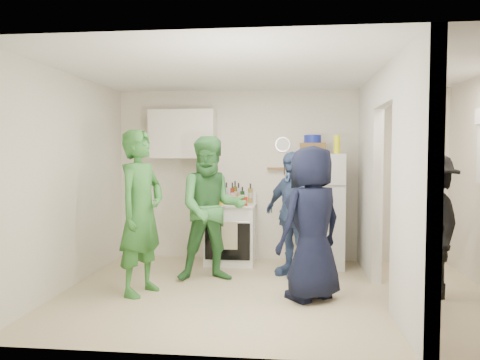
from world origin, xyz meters
name	(u,v)px	position (x,y,z in m)	size (l,w,h in m)	color
floor	(275,293)	(0.00, 0.00, 0.00)	(4.80, 4.80, 0.00)	tan
wall_back	(279,175)	(0.00, 1.70, 1.25)	(4.80, 4.80, 0.00)	silver
wall_front	(269,196)	(0.00, -1.70, 1.25)	(4.80, 4.80, 0.00)	silver
wall_left	(70,181)	(-2.40, 0.00, 1.25)	(3.40, 3.40, 0.00)	silver
ceiling	(276,69)	(0.00, 0.00, 2.50)	(4.80, 4.80, 0.00)	white
partition_pier_back	(369,178)	(1.20, 1.10, 1.25)	(0.12, 1.20, 2.50)	silver
partition_pier_front	(413,191)	(1.20, -1.10, 1.25)	(0.12, 1.20, 2.50)	silver
partition_header	(388,85)	(1.20, 0.00, 2.30)	(0.12, 1.00, 0.40)	silver
stove	(230,234)	(-0.69, 1.37, 0.43)	(0.72, 0.60, 0.85)	white
upper_cabinet	(183,134)	(-1.40, 1.52, 1.85)	(0.95, 0.34, 0.70)	silver
fridge	(319,210)	(0.57, 1.34, 0.78)	(0.64, 0.63, 1.57)	white
wicker_basket	(312,148)	(0.47, 1.39, 1.64)	(0.35, 0.25, 0.15)	brown
blue_bowl	(313,139)	(0.47, 1.39, 1.77)	(0.24, 0.24, 0.11)	navy
yellow_cup_stack_top	(337,144)	(0.79, 1.24, 1.69)	(0.09, 0.09, 0.25)	yellow
wall_clock	(283,145)	(0.05, 1.68, 1.70)	(0.22, 0.22, 0.03)	white
spice_shelf	(279,168)	(0.00, 1.65, 1.35)	(0.35, 0.08, 0.03)	olive
yellow_cup_stack_stove	(220,196)	(-0.81, 1.15, 0.98)	(0.09, 0.09, 0.25)	yellow
red_cup	(244,201)	(-0.47, 1.17, 0.91)	(0.09, 0.09, 0.12)	red
person_green_left	(141,212)	(-1.49, -0.17, 0.92)	(0.67, 0.44, 1.83)	#2D6E2C
person_green_center	(212,209)	(-0.80, 0.47, 0.89)	(0.87, 0.68, 1.78)	#40873B
person_denim	(292,214)	(0.19, 0.78, 0.80)	(0.94, 0.39, 1.60)	#3A5980
person_navy	(312,223)	(0.39, -0.18, 0.83)	(0.81, 0.53, 1.65)	black
person_nook	(431,225)	(1.69, 0.06, 0.79)	(1.02, 0.59, 1.58)	black
bottle_a	(211,192)	(-0.98, 1.48, 1.00)	(0.06, 0.06, 0.30)	maroon
bottle_b	(216,196)	(-0.88, 1.28, 0.98)	(0.06, 0.06, 0.25)	#1F5D23
bottle_c	(226,193)	(-0.76, 1.52, 1.00)	(0.06, 0.06, 0.29)	#B1BCC0
bottle_d	(232,193)	(-0.65, 1.33, 1.01)	(0.06, 0.06, 0.31)	maroon
bottle_e	(239,193)	(-0.59, 1.57, 1.00)	(0.06, 0.06, 0.29)	#AEB1C0
bottle_f	(242,195)	(-0.52, 1.40, 0.97)	(0.06, 0.06, 0.24)	#133415
bottle_g	(250,193)	(-0.41, 1.52, 0.99)	(0.07, 0.07, 0.28)	olive
bottle_h	(208,195)	(-0.99, 1.26, 0.98)	(0.07, 0.07, 0.26)	#A6ADB2
bottle_i	(235,192)	(-0.63, 1.47, 1.01)	(0.06, 0.06, 0.32)	#5C480F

